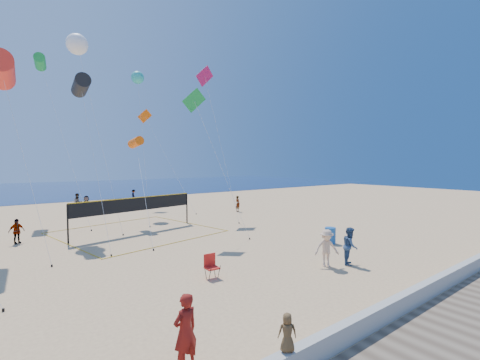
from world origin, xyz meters
TOP-DOWN VIEW (x-y plane):
  - ground at (0.00, 0.00)m, footprint 120.00×120.00m
  - ocean at (0.00, 62.00)m, footprint 140.00×50.00m
  - seawall at (0.00, -3.00)m, footprint 32.00×0.30m
  - woman at (-3.62, -1.33)m, footprint 0.73×0.55m
  - toddler at (-1.91, -2.98)m, footprint 0.51×0.48m
  - bystander_a at (6.40, 0.98)m, footprint 1.10×1.04m
  - bystander_b at (5.22, 1.45)m, footprint 1.31×1.18m
  - far_person_0 at (-6.25, 15.49)m, footprint 0.96×0.69m
  - far_person_1 at (-0.35, 25.31)m, footprint 1.71×0.88m
  - far_person_2 at (12.11, 17.72)m, footprint 0.42×0.61m
  - far_person_3 at (-0.78, 27.11)m, footprint 1.05×0.91m
  - far_person_4 at (6.96, 33.51)m, footprint 0.62×0.98m
  - camp_chair at (0.08, 3.48)m, footprint 0.57×0.70m
  - trash_barrel at (8.97, 4.08)m, footprint 0.68×0.68m
  - volleyball_net at (0.67, 14.36)m, footprint 10.89×10.77m
  - kite_0 at (-6.72, 14.33)m, footprint 2.34×6.73m
  - kite_1 at (-2.24, 16.69)m, footprint 1.16×8.68m
  - kite_2 at (1.76, 17.33)m, footprint 2.44×9.23m
  - kite_4 at (3.68, 10.95)m, footprint 3.02×3.48m
  - kite_5 at (8.49, 17.72)m, footprint 2.03×5.60m
  - kite_6 at (-1.98, 19.04)m, footprint 2.57×6.14m
  - kite_7 at (4.40, 24.12)m, footprint 2.99×9.31m
  - kite_8 at (-3.70, 26.23)m, footprint 2.57×10.71m
  - kite_9 at (6.54, 27.15)m, footprint 2.37×9.16m

SIDE VIEW (x-z plane):
  - ground at x=0.00m, z-range 0.00..0.00m
  - ocean at x=0.00m, z-range 0.00..0.03m
  - seawall at x=0.00m, z-range 0.00..0.60m
  - trash_barrel at x=8.97m, z-range 0.00..0.97m
  - camp_chair at x=0.08m, z-range 0.01..1.13m
  - far_person_4 at x=6.96m, z-range 0.00..1.45m
  - far_person_0 at x=-6.25m, z-range 0.00..1.52m
  - far_person_2 at x=12.11m, z-range 0.00..1.60m
  - bystander_b at x=5.22m, z-range 0.00..1.76m
  - far_person_1 at x=-0.35m, z-range 0.00..1.76m
  - bystander_a at x=6.40m, z-range 0.00..1.80m
  - woman at x=-3.62m, z-range 0.00..1.82m
  - far_person_3 at x=-0.78m, z-range 0.00..1.88m
  - toddler at x=-1.91m, z-range 0.60..1.48m
  - volleyball_net at x=0.67m, z-range 0.46..2.95m
  - kite_2 at x=1.76m, z-range 3.02..10.01m
  - kite_4 at x=3.68m, z-range 3.64..13.55m
  - kite_9 at x=6.54m, z-range 4.02..15.04m
  - kite_0 at x=-6.72m, z-range 4.58..15.44m
  - kite_1 at x=-2.24m, z-range 4.80..15.74m
  - kite_5 at x=8.49m, z-range 5.36..19.30m
  - kite_7 at x=4.40m, z-range 6.39..20.45m
  - kite_6 at x=-1.98m, z-range 6.52..21.11m
  - kite_8 at x=-3.70m, z-range 6.67..21.23m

